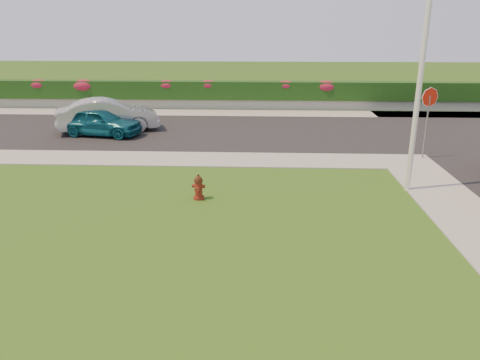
{
  "coord_description": "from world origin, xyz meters",
  "views": [
    {
      "loc": [
        1.35,
        -8.42,
        5.0
      ],
      "look_at": [
        0.82,
        3.87,
        0.9
      ],
      "focal_mm": 35.0,
      "sensor_mm": 36.0,
      "label": 1
    }
  ],
  "objects_px": {
    "sedan_teal": "(101,122)",
    "utility_pole": "(418,95)",
    "fire_hydrant": "(199,187)",
    "sedan_silver": "(108,115)",
    "stop_sign": "(429,106)"
  },
  "relations": [
    {
      "from": "sedan_silver",
      "to": "fire_hydrant",
      "type": "bearing_deg",
      "value": -167.8
    },
    {
      "from": "fire_hydrant",
      "to": "sedan_silver",
      "type": "relative_size",
      "value": 0.16
    },
    {
      "from": "fire_hydrant",
      "to": "utility_pole",
      "type": "xyz_separation_m",
      "value": [
        6.51,
        1.07,
        2.63
      ]
    },
    {
      "from": "sedan_silver",
      "to": "stop_sign",
      "type": "bearing_deg",
      "value": -126.34
    },
    {
      "from": "sedan_silver",
      "to": "sedan_teal",
      "type": "bearing_deg",
      "value": 155.96
    },
    {
      "from": "sedan_teal",
      "to": "stop_sign",
      "type": "xyz_separation_m",
      "value": [
        13.82,
        -3.26,
        1.4
      ]
    },
    {
      "from": "fire_hydrant",
      "to": "utility_pole",
      "type": "relative_size",
      "value": 0.13
    },
    {
      "from": "fire_hydrant",
      "to": "sedan_silver",
      "type": "bearing_deg",
      "value": 130.24
    },
    {
      "from": "sedan_silver",
      "to": "utility_pole",
      "type": "relative_size",
      "value": 0.8
    },
    {
      "from": "sedan_teal",
      "to": "utility_pole",
      "type": "distance_m",
      "value": 14.2
    },
    {
      "from": "sedan_teal",
      "to": "utility_pole",
      "type": "xyz_separation_m",
      "value": [
        12.13,
        -7.02,
        2.31
      ]
    },
    {
      "from": "fire_hydrant",
      "to": "stop_sign",
      "type": "distance_m",
      "value": 9.67
    },
    {
      "from": "fire_hydrant",
      "to": "stop_sign",
      "type": "xyz_separation_m",
      "value": [
        8.19,
        4.83,
        1.71
      ]
    },
    {
      "from": "sedan_teal",
      "to": "sedan_silver",
      "type": "height_order",
      "value": "sedan_silver"
    },
    {
      "from": "sedan_teal",
      "to": "utility_pole",
      "type": "bearing_deg",
      "value": -109.55
    }
  ]
}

